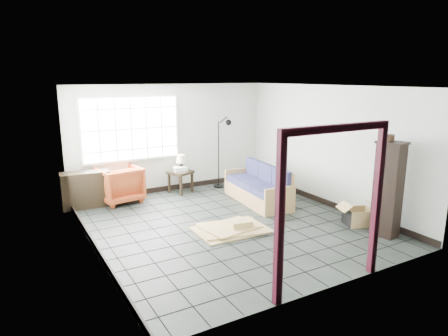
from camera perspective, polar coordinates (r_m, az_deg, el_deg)
ground at (r=7.78m, az=0.51°, el=-7.95°), size 5.50×5.50×0.00m
room_shell at (r=7.37m, az=0.42°, el=4.41°), size 5.02×5.52×2.61m
window_panel at (r=9.44m, az=-13.14°, el=5.47°), size 2.32×0.08×1.52m
doorway_trim at (r=5.30m, az=15.37°, el=-2.79°), size 1.80×0.08×2.20m
futon_sofa at (r=9.03m, az=5.11°, el=-2.94°), size 0.88×1.98×0.85m
armchair at (r=9.26m, az=-14.74°, el=-2.03°), size 0.98×0.94×0.90m
side_table at (r=9.73m, az=-6.24°, el=-0.98°), size 0.64×0.64×0.54m
table_lamp at (r=9.74m, az=-6.14°, el=1.22°), size 0.33×0.33×0.38m
projector at (r=9.68m, az=-6.28°, el=-0.14°), size 0.32×0.25×0.11m
floor_lamp at (r=10.13m, az=-0.10°, el=2.63°), size 0.54×0.35×1.79m
console_shelf at (r=9.13m, az=-19.13°, el=-2.91°), size 1.03×0.46×0.78m
tall_shelf at (r=7.53m, az=22.40°, el=-2.75°), size 0.43×0.52×1.70m
pot at (r=7.31m, az=22.57°, el=3.96°), size 0.21×0.21×0.12m
open_box at (r=8.10m, az=18.61°, el=-6.59°), size 0.86×0.62×0.44m
cardboard_pile at (r=7.44m, az=1.21°, el=-8.53°), size 1.32×1.07×0.19m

